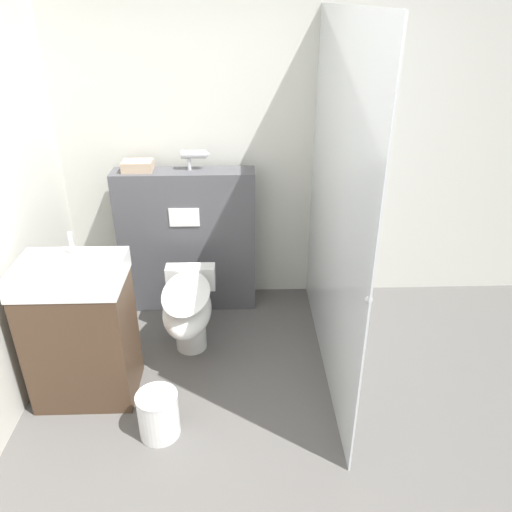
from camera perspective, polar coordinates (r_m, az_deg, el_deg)
The scene contains 9 objects.
ground_plane at distance 2.82m, azimuth -0.52°, elevation -24.80°, with size 12.00×12.00×0.00m, color #565451.
wall_back at distance 3.81m, azimuth -1.32°, elevation 12.60°, with size 8.00×0.06×2.50m.
partition_panel at distance 3.87m, azimuth -7.80°, elevation 1.69°, with size 1.03×0.23×1.12m.
shower_glass at distance 3.00m, azimuth 8.95°, elevation 5.00°, with size 0.04×1.85×2.20m.
toilet at distance 3.43m, azimuth -7.74°, elevation -6.04°, with size 0.35×0.68×0.54m.
sink_vanity at distance 3.18m, azimuth -19.40°, elevation -8.11°, with size 0.60×0.43×1.06m.
hair_drier at distance 3.64m, azimuth -7.05°, elevation 11.37°, with size 0.20×0.06×0.15m.
folded_towel at distance 3.71m, azimuth -13.38°, elevation 9.99°, with size 0.21×0.15×0.07m.
waste_bin at distance 3.00m, azimuth -11.09°, elevation -17.35°, with size 0.24×0.24×0.28m.
Camera 1 is at (-0.03, -1.72, 2.24)m, focal length 35.00 mm.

